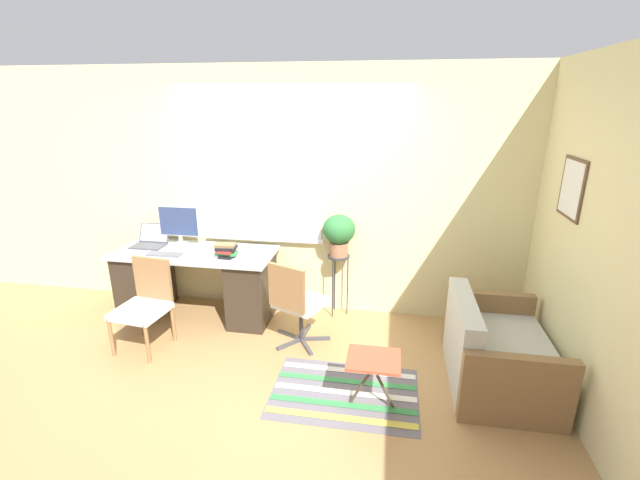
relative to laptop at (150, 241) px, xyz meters
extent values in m
plane|color=tan|center=(1.59, -0.47, -0.82)|extent=(14.00, 14.00, 0.00)
cube|color=beige|center=(1.59, 0.32, 0.53)|extent=(9.00, 0.06, 2.70)
cube|color=white|center=(0.92, 0.29, 0.62)|extent=(0.66, 0.02, 1.24)
cube|color=white|center=(0.92, 0.28, 0.62)|extent=(0.59, 0.01, 1.17)
cube|color=white|center=(1.59, 0.29, 0.62)|extent=(0.66, 0.02, 1.24)
cube|color=white|center=(1.59, 0.28, 0.62)|extent=(0.59, 0.01, 1.17)
cube|color=white|center=(1.26, 0.29, 0.01)|extent=(1.38, 0.11, 0.04)
cube|color=beige|center=(4.14, -0.47, 0.53)|extent=(0.06, 9.00, 2.70)
cube|color=brown|center=(4.10, -0.50, 0.84)|extent=(0.02, 0.44, 0.49)
cube|color=white|center=(4.09, -0.50, 0.84)|extent=(0.01, 0.39, 0.44)
cube|color=#B2B7BC|center=(0.58, -0.11, -0.07)|extent=(1.75, 0.71, 0.03)
cube|color=#33281E|center=(-0.06, -0.11, -0.45)|extent=(0.40, 0.63, 0.73)
cube|color=#33281E|center=(1.21, -0.11, -0.45)|extent=(0.40, 0.63, 0.73)
cube|color=#4C4C51|center=(0.00, -0.06, -0.04)|extent=(0.35, 0.22, 0.02)
cube|color=#4C4C51|center=(0.00, 0.10, 0.07)|extent=(0.35, 0.10, 0.20)
cube|color=silver|center=(0.00, 0.09, 0.07)|extent=(0.32, 0.08, 0.18)
cylinder|color=silver|center=(0.32, 0.08, -0.04)|extent=(0.17, 0.17, 0.02)
cylinder|color=silver|center=(0.32, 0.08, 0.02)|extent=(0.04, 0.04, 0.10)
cube|color=silver|center=(0.32, 0.09, 0.23)|extent=(0.47, 0.02, 0.34)
cube|color=navy|center=(0.32, 0.08, 0.23)|extent=(0.45, 0.01, 0.32)
cube|color=slate|center=(0.32, -0.27, -0.04)|extent=(0.37, 0.12, 0.02)
ellipsoid|color=silver|center=(0.59, -0.28, -0.03)|extent=(0.04, 0.07, 0.03)
cube|color=black|center=(1.00, -0.22, -0.04)|extent=(0.15, 0.16, 0.03)
cube|color=green|center=(0.99, -0.21, -0.01)|extent=(0.22, 0.12, 0.03)
cube|color=red|center=(0.99, -0.23, 0.02)|extent=(0.18, 0.18, 0.03)
cube|color=black|center=(0.99, -0.22, 0.05)|extent=(0.22, 0.17, 0.03)
cube|color=olive|center=(0.98, -0.22, 0.08)|extent=(0.21, 0.14, 0.03)
cylinder|color=olive|center=(0.12, -1.03, -0.61)|extent=(0.04, 0.04, 0.40)
cylinder|color=olive|center=(0.52, -1.08, -0.61)|extent=(0.04, 0.04, 0.40)
cylinder|color=olive|center=(0.16, -0.63, -0.61)|extent=(0.04, 0.04, 0.40)
cylinder|color=olive|center=(0.56, -0.68, -0.61)|extent=(0.04, 0.04, 0.40)
cube|color=silver|center=(0.34, -0.85, -0.41)|extent=(0.50, 0.48, 0.06)
cube|color=olive|center=(0.37, -0.62, -0.17)|extent=(0.41, 0.08, 0.44)
cube|color=#47474C|center=(1.70, -0.40, -0.80)|extent=(0.29, 0.15, 0.03)
cube|color=#47474C|center=(1.74, -0.57, -0.80)|extent=(0.22, 0.25, 0.03)
cube|color=#47474C|center=(1.91, -0.59, -0.80)|extent=(0.18, 0.27, 0.03)
cube|color=#47474C|center=(1.98, -0.43, -0.80)|extent=(0.30, 0.10, 0.03)
cube|color=#47474C|center=(1.85, -0.31, -0.80)|extent=(0.06, 0.30, 0.03)
cylinder|color=#333338|center=(1.83, -0.46, -0.60)|extent=(0.04, 0.04, 0.37)
cube|color=silver|center=(1.83, -0.46, -0.39)|extent=(0.57, 0.56, 0.06)
cube|color=olive|center=(1.75, -0.67, -0.14)|extent=(0.39, 0.19, 0.43)
cube|color=beige|center=(3.65, -0.82, -0.61)|extent=(0.81, 0.99, 0.41)
cube|color=beige|center=(3.33, -0.82, -0.24)|extent=(0.16, 0.99, 0.34)
cube|color=olive|center=(3.65, -1.36, -0.52)|extent=(0.81, 0.09, 0.60)
cube|color=olive|center=(3.65, -0.29, -0.52)|extent=(0.81, 0.09, 0.60)
cylinder|color=#333338|center=(2.13, 0.18, -0.12)|extent=(0.25, 0.25, 0.02)
cylinder|color=#333338|center=(2.23, 0.18, -0.47)|extent=(0.01, 0.01, 0.69)
cylinder|color=#333338|center=(2.07, 0.28, -0.47)|extent=(0.01, 0.01, 0.69)
cylinder|color=#333338|center=(2.07, 0.09, -0.47)|extent=(0.01, 0.01, 0.69)
cylinder|color=#9E6B4C|center=(2.13, 0.18, -0.03)|extent=(0.20, 0.20, 0.15)
ellipsoid|color=#2D7038|center=(2.13, 0.18, 0.19)|extent=(0.35, 0.35, 0.32)
cube|color=slate|center=(2.36, -1.20, -0.81)|extent=(1.22, 0.84, 0.01)
cube|color=#DBCC4C|center=(2.36, -1.51, -0.81)|extent=(1.19, 0.07, 0.00)
cube|color=#388E4C|center=(2.36, -1.36, -0.81)|extent=(1.19, 0.07, 0.00)
cube|color=white|center=(2.36, -1.20, -0.81)|extent=(1.19, 0.07, 0.00)
cube|color=#388E4C|center=(2.36, -1.05, -0.81)|extent=(1.19, 0.07, 0.00)
cube|color=white|center=(2.36, -0.90, -0.81)|extent=(1.19, 0.07, 0.00)
cube|color=#B24C33|center=(2.60, -1.32, -0.39)|extent=(0.41, 0.35, 0.02)
cylinder|color=#4C3D2D|center=(2.52, -1.32, -0.61)|extent=(0.22, 0.02, 0.42)
cylinder|color=#4C3D2D|center=(2.67, -1.32, -0.61)|extent=(0.22, 0.02, 0.42)
camera|label=1|loc=(2.67, -4.20, 1.53)|focal=24.00mm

